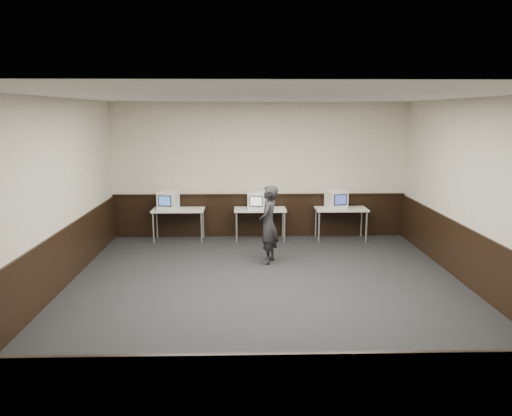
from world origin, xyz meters
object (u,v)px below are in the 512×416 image
at_px(desk_left, 178,212).
at_px(desk_center, 260,212).
at_px(emac_left, 168,200).
at_px(emac_center, 258,200).
at_px(desk_right, 341,211).
at_px(emac_right, 336,199).
at_px(person, 268,224).

bearing_deg(desk_left, desk_center, 0.00).
xyz_separation_m(emac_left, emac_center, (2.07, -0.06, -0.01)).
distance_m(desk_right, emac_right, 0.31).
bearing_deg(emac_right, emac_left, 165.87).
bearing_deg(person, desk_right, 152.02).
height_order(desk_center, emac_center, emac_center).
bearing_deg(emac_right, person, -147.11).
distance_m(desk_center, desk_right, 1.90).
relative_size(desk_left, emac_center, 2.43).
bearing_deg(desk_center, emac_left, 179.93).
xyz_separation_m(desk_left, emac_center, (1.84, -0.05, 0.27)).
bearing_deg(desk_left, emac_right, 0.42).
bearing_deg(desk_right, emac_center, -178.44).
bearing_deg(person, desk_center, -159.76).
bearing_deg(desk_center, person, -86.75).
bearing_deg(emac_right, emac_center, 168.01).
bearing_deg(desk_right, desk_left, 180.00).
distance_m(desk_left, emac_right, 3.69).
xyz_separation_m(emac_left, person, (2.23, -1.80, -0.18)).
xyz_separation_m(desk_right, emac_center, (-1.96, -0.05, 0.27)).
distance_m(desk_left, emac_center, 1.86).
height_order(emac_left, emac_right, emac_right).
bearing_deg(emac_left, person, -26.56).
height_order(desk_left, emac_center, emac_center).
bearing_deg(emac_left, emac_center, 10.82).
distance_m(desk_left, person, 2.69).
bearing_deg(emac_right, desk_center, 166.38).
bearing_deg(person, emac_right, 154.37).
distance_m(desk_left, desk_right, 3.80).
distance_m(emac_center, person, 1.76).
height_order(desk_center, desk_right, same).
bearing_deg(emac_left, desk_center, 12.30).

